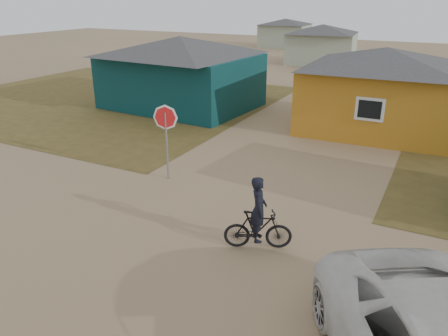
# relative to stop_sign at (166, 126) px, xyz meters

# --- Properties ---
(ground) EXTENTS (120.00, 120.00, 0.00)m
(ground) POSITION_rel_stop_sign_xyz_m (3.11, -4.11, -1.96)
(ground) COLOR #967957
(grass_nw) EXTENTS (20.00, 18.00, 0.00)m
(grass_nw) POSITION_rel_stop_sign_xyz_m (-10.89, 8.89, -1.96)
(grass_nw) COLOR brown
(grass_nw) RESTS_ON ground
(house_teal) EXTENTS (8.93, 7.08, 4.00)m
(house_teal) POSITION_rel_stop_sign_xyz_m (-5.39, 9.39, 0.09)
(house_teal) COLOR #092F32
(house_teal) RESTS_ON ground
(house_yellow) EXTENTS (7.72, 6.76, 3.90)m
(house_yellow) POSITION_rel_stop_sign_xyz_m (5.61, 9.89, 0.04)
(house_yellow) COLOR #BC7A1C
(house_yellow) RESTS_ON ground
(house_pale_west) EXTENTS (7.04, 6.15, 3.60)m
(house_pale_west) POSITION_rel_stop_sign_xyz_m (-2.89, 29.89, -0.10)
(house_pale_west) COLOR #99A58E
(house_pale_west) RESTS_ON ground
(house_pale_north) EXTENTS (6.28, 5.81, 3.40)m
(house_pale_north) POSITION_rel_stop_sign_xyz_m (-10.89, 41.89, -0.21)
(house_pale_north) COLOR #99A58E
(house_pale_north) RESTS_ON ground
(stop_sign) EXTENTS (0.88, 0.15, 2.69)m
(stop_sign) POSITION_rel_stop_sign_xyz_m (0.00, 0.00, 0.00)
(stop_sign) COLOR gray
(stop_sign) RESTS_ON ground
(cyclist) EXTENTS (1.81, 1.19, 1.99)m
(cyclist) POSITION_rel_stop_sign_xyz_m (4.67, -2.79, -1.24)
(cyclist) COLOR black
(cyclist) RESTS_ON ground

